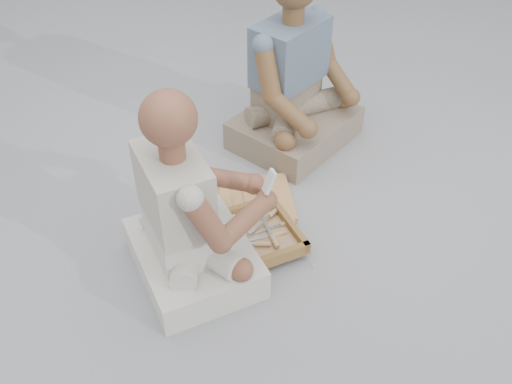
{
  "coord_description": "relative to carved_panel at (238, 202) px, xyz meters",
  "views": [
    {
      "loc": [
        -0.26,
        -1.61,
        1.88
      ],
      "look_at": [
        0.0,
        0.23,
        0.3
      ],
      "focal_mm": 40.0,
      "sensor_mm": 36.0,
      "label": 1
    }
  ],
  "objects": [
    {
      "name": "tool_tray",
      "position": [
        -0.01,
        -0.3,
        0.04
      ],
      "size": [
        0.56,
        0.5,
        0.06
      ],
      "rotation": [
        0.0,
        0.0,
        0.3
      ],
      "color": "brown",
      "rests_on": "carved_panel"
    },
    {
      "name": "companion",
      "position": [
        0.37,
        0.52,
        0.31
      ],
      "size": [
        0.81,
        0.8,
        1.0
      ],
      "rotation": [
        0.0,
        0.0,
        3.87
      ],
      "color": "gray",
      "rests_on": "ground"
    },
    {
      "name": "chisel_8",
      "position": [
        0.13,
        -0.18,
        0.06
      ],
      "size": [
        0.17,
        0.16,
        0.02
      ],
      "rotation": [
        0.0,
        0.0,
        0.75
      ],
      "color": "silver",
      "rests_on": "tool_tray"
    },
    {
      "name": "wood_chip_0",
      "position": [
        -0.3,
        -0.0,
        -0.02
      ],
      "size": [
        0.02,
        0.02,
        0.0
      ],
      "primitive_type": "cube",
      "rotation": [
        0.0,
        0.0,
        1.46
      ],
      "color": "tan",
      "rests_on": "ground"
    },
    {
      "name": "wood_chip_2",
      "position": [
        0.24,
        -0.02,
        -0.02
      ],
      "size": [
        0.02,
        0.02,
        0.0
      ],
      "primitive_type": "cube",
      "rotation": [
        0.0,
        0.0,
        1.54
      ],
      "color": "tan",
      "rests_on": "ground"
    },
    {
      "name": "wood_chip_10",
      "position": [
        0.12,
        -0.4,
        -0.02
      ],
      "size": [
        0.02,
        0.02,
        0.0
      ],
      "primitive_type": "cube",
      "rotation": [
        0.0,
        0.0,
        2.33
      ],
      "color": "tan",
      "rests_on": "ground"
    },
    {
      "name": "mobile_phone",
      "position": [
        0.09,
        -0.36,
        0.41
      ],
      "size": [
        0.06,
        0.05,
        0.1
      ],
      "rotation": [
        -0.35,
        0.0,
        -1.32
      ],
      "color": "silver",
      "rests_on": "craftsman"
    },
    {
      "name": "chisel_2",
      "position": [
        0.13,
        -0.3,
        0.04
      ],
      "size": [
        0.22,
        0.05,
        0.02
      ],
      "rotation": [
        0.0,
        0.0,
        0.15
      ],
      "color": "silver",
      "rests_on": "tool_tray"
    },
    {
      "name": "chisel_6",
      "position": [
        -0.06,
        -0.2,
        0.05
      ],
      "size": [
        0.1,
        0.21,
        0.02
      ],
      "rotation": [
        0.0,
        0.0,
        1.2
      ],
      "color": "silver",
      "rests_on": "tool_tray"
    },
    {
      "name": "chisel_1",
      "position": [
        0.03,
        -0.13,
        0.05
      ],
      "size": [
        0.06,
        0.22,
        0.02
      ],
      "rotation": [
        0.0,
        0.0,
        1.38
      ],
      "color": "silver",
      "rests_on": "tool_tray"
    },
    {
      "name": "chisel_3",
      "position": [
        -0.06,
        -0.28,
        0.05
      ],
      "size": [
        0.07,
        0.22,
        0.02
      ],
      "rotation": [
        0.0,
        0.0,
        1.34
      ],
      "color": "silver",
      "rests_on": "tool_tray"
    },
    {
      "name": "craftsman",
      "position": [
        -0.24,
        -0.4,
        0.29
      ],
      "size": [
        0.67,
        0.69,
        0.9
      ],
      "rotation": [
        0.0,
        0.0,
        -1.27
      ],
      "color": "beige",
      "rests_on": "ground"
    },
    {
      "name": "chisel_7",
      "position": [
        0.05,
        -0.35,
        0.06
      ],
      "size": [
        0.22,
        0.06,
        0.02
      ],
      "rotation": [
        0.0,
        0.0,
        -0.17
      ],
      "color": "silver",
      "rests_on": "tool_tray"
    },
    {
      "name": "wood_chip_6",
      "position": [
        -0.21,
        -0.24,
        -0.02
      ],
      "size": [
        0.02,
        0.02,
        0.0
      ],
      "primitive_type": "cube",
      "rotation": [
        0.0,
        0.0,
        2.87
      ],
      "color": "tan",
      "rests_on": "ground"
    },
    {
      "name": "wood_chip_7",
      "position": [
        0.1,
        -0.0,
        -0.02
      ],
      "size": [
        0.02,
        0.02,
        0.0
      ],
      "primitive_type": "cube",
      "rotation": [
        0.0,
        0.0,
        1.19
      ],
      "color": "tan",
      "rests_on": "ground"
    },
    {
      "name": "chisel_0",
      "position": [
        0.18,
        -0.23,
        0.04
      ],
      "size": [
        0.22,
        0.08,
        0.02
      ],
      "rotation": [
        0.0,
        0.0,
        0.27
      ],
      "color": "silver",
      "rests_on": "tool_tray"
    },
    {
      "name": "wood_chip_5",
      "position": [
        -0.25,
        -0.12,
        -0.02
      ],
      "size": [
        0.02,
        0.02,
        0.0
      ],
      "primitive_type": "cube",
      "rotation": [
        0.0,
        0.0,
        2.45
      ],
      "color": "tan",
      "rests_on": "ground"
    },
    {
      "name": "carved_panel",
      "position": [
        0.0,
        0.0,
        0.0
      ],
      "size": [
        0.53,
        0.36,
        0.04
      ],
      "primitive_type": "cube",
      "rotation": [
        0.0,
        0.0,
        -0.01
      ],
      "color": "#AC7542",
      "rests_on": "ground"
    },
    {
      "name": "chisel_4",
      "position": [
        -0.06,
        -0.3,
        0.06
      ],
      "size": [
        0.07,
        0.22,
        0.02
      ],
      "rotation": [
        0.0,
        0.0,
        1.33
      ],
      "color": "silver",
      "rests_on": "tool_tray"
    },
    {
      "name": "wood_chip_9",
      "position": [
        0.05,
        -0.08,
        -0.02
      ],
      "size": [
        0.02,
        0.02,
        0.0
      ],
      "primitive_type": "cube",
      "rotation": [
        0.0,
        0.0,
        0.16
      ],
      "color": "tan",
      "rests_on": "ground"
    },
    {
      "name": "wood_chip_1",
      "position": [
        0.28,
        -0.45,
        -0.02
      ],
      "size": [
        0.02,
        0.02,
        0.0
      ],
      "primitive_type": "cube",
      "rotation": [
        0.0,
        0.0,
        0.74
      ],
      "color": "tan",
      "rests_on": "ground"
    },
    {
      "name": "wood_chip_11",
      "position": [
        -0.06,
        -0.43,
        -0.02
      ],
      "size": [
        0.02,
        0.02,
        0.0
      ],
      "primitive_type": "cube",
      "rotation": [
        0.0,
        0.0,
        2.96
      ],
      "color": "tan",
      "rests_on": "ground"
    },
    {
      "name": "wood_chip_8",
      "position": [
        0.01,
        -0.35,
        -0.02
      ],
      "size": [
        0.02,
        0.02,
        0.0
      ],
      "primitive_type": "cube",
      "rotation": [
        0.0,
        0.0,
        0.52
      ],
      "color": "tan",
      "rests_on": "ground"
    },
    {
      "name": "wood_chip_4",
      "position": [
        -0.34,
        -0.02,
        -0.02
      ],
      "size": [
        0.02,
        0.02,
        0.0
      ],
      "primitive_type": "cube",
      "rotation": [
        0.0,
        0.0,
        1.37
      ],
      "color": "tan",
      "rests_on": "ground"
    },
    {
      "name": "ground",
      "position": [
        0.05,
        -0.49,
        -0.02
      ],
      "size": [
        60.0,
        60.0,
        0.0
      ],
      "primitive_type": "plane",
      "color": "#939398",
      "rests_on": "ground"
    },
    {
      "name": "chisel_5",
      "position": [
        0.12,
        -0.33,
        0.06
      ],
      "size": [
        0.06,
        0.22,
        0.02
      ],
      "rotation": [
        0.0,
        0.0,
        -1.39
      ],
      "color": "silver",
      "rests_on": "tool_tray"
    },
    {
      "name": "wood_chip_3",
      "position": [
        0.05,
        -0.39,
        -0.02
      ],
      "size": [
        0.02,
        0.02,
        0.0
      ],
      "primitive_type": "cube",
      "rotation": [
        0.0,
        0.0,
        1.31
      ],
      "color": "tan",
      "rests_on": "ground"
    }
  ]
}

